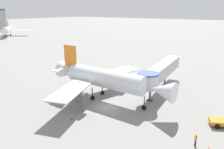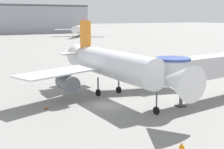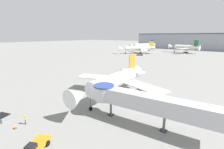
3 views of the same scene
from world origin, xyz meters
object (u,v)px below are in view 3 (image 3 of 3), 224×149
(jet_bridge, at_px, (140,101))
(traffic_cone_apron_front, at_px, (15,127))
(background_jet_gold_tail, at_px, (138,48))
(main_airplane, at_px, (115,81))
(pushback_tug_orange, at_px, (36,146))
(background_jet_green_tail, at_px, (185,47))
(traffic_cone_port_wing, at_px, (86,89))
(ground_crew_marshaller, at_px, (25,119))
(background_jet_blue_tail, at_px, (144,45))
(service_container_gray, at_px, (2,118))

(jet_bridge, xyz_separation_m, traffic_cone_apron_front, (-16.38, -14.54, -4.15))
(traffic_cone_apron_front, relative_size, background_jet_gold_tail, 0.03)
(main_airplane, xyz_separation_m, traffic_cone_apron_front, (-5.57, -21.91, -4.00))
(main_airplane, relative_size, background_jet_gold_tail, 0.96)
(jet_bridge, relative_size, pushback_tug_orange, 4.83)
(pushback_tug_orange, relative_size, background_jet_green_tail, 0.15)
(traffic_cone_port_wing, height_order, ground_crew_marshaller, ground_crew_marshaller)
(main_airplane, relative_size, traffic_cone_apron_front, 35.23)
(background_jet_green_tail, bearing_deg, main_airplane, 14.16)
(traffic_cone_apron_front, xyz_separation_m, ground_crew_marshaller, (0.02, 1.75, 0.69))
(jet_bridge, bearing_deg, background_jet_blue_tail, 108.56)
(main_airplane, distance_m, background_jet_blue_tail, 142.73)
(service_container_gray, relative_size, background_jet_green_tail, 0.09)
(main_airplane, bearing_deg, background_jet_green_tail, 92.89)
(background_jet_blue_tail, bearing_deg, ground_crew_marshaller, -42.37)
(main_airplane, height_order, background_jet_green_tail, background_jet_green_tail)
(service_container_gray, height_order, background_jet_blue_tail, background_jet_blue_tail)
(pushback_tug_orange, height_order, background_jet_gold_tail, background_jet_gold_tail)
(pushback_tug_orange, relative_size, service_container_gray, 1.59)
(pushback_tug_orange, height_order, background_jet_green_tail, background_jet_green_tail)
(jet_bridge, distance_m, traffic_cone_port_wing, 22.20)
(main_airplane, relative_size, traffic_cone_port_wing, 44.57)
(main_airplane, xyz_separation_m, background_jet_green_tail, (-10.19, 124.30, 0.82))
(jet_bridge, height_order, pushback_tug_orange, jet_bridge)
(traffic_cone_apron_front, bearing_deg, background_jet_gold_tail, 107.56)
(jet_bridge, bearing_deg, service_container_gray, -151.89)
(service_container_gray, bearing_deg, traffic_cone_apron_front, 4.32)
(pushback_tug_orange, bearing_deg, jet_bridge, 34.23)
(main_airplane, height_order, pushback_tug_orange, main_airplane)
(traffic_cone_apron_front, distance_m, background_jet_blue_tail, 161.37)
(traffic_cone_port_wing, bearing_deg, traffic_cone_apron_front, -77.86)
(pushback_tug_orange, distance_m, service_container_gray, 12.91)
(pushback_tug_orange, xyz_separation_m, traffic_cone_apron_front, (-8.10, 0.33, -0.38))
(ground_crew_marshaller, distance_m, background_jet_green_tail, 144.59)
(pushback_tug_orange, bearing_deg, main_airplane, 69.82)
(traffic_cone_apron_front, height_order, background_jet_blue_tail, background_jet_blue_tail)
(service_container_gray, bearing_deg, main_airplane, 65.01)
(background_jet_blue_tail, bearing_deg, main_airplane, -37.71)
(service_container_gray, xyz_separation_m, traffic_cone_apron_front, (4.81, 0.36, -0.20))
(main_airplane, height_order, background_jet_blue_tail, background_jet_blue_tail)
(pushback_tug_orange, xyz_separation_m, background_jet_green_tail, (-12.72, 146.54, 4.44))
(jet_bridge, bearing_deg, background_jet_green_tail, 92.05)
(traffic_cone_apron_front, xyz_separation_m, traffic_cone_port_wing, (-4.48, 20.83, -0.08))
(jet_bridge, bearing_deg, main_airplane, 138.69)
(traffic_cone_apron_front, xyz_separation_m, background_jet_blue_tail, (-50.04, 153.35, 4.51))
(pushback_tug_orange, distance_m, background_jet_blue_tail, 164.37)
(traffic_cone_apron_front, xyz_separation_m, background_jet_gold_tail, (-36.23, 114.49, 4.35))
(ground_crew_marshaller, bearing_deg, service_container_gray, -139.11)
(background_jet_blue_tail, bearing_deg, service_container_gray, -44.25)
(traffic_cone_apron_front, distance_m, ground_crew_marshaller, 1.88)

